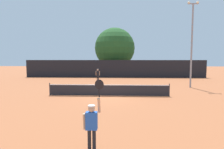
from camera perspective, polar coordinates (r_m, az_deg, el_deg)
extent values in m
plane|color=#9E5633|center=(15.85, -1.03, -6.53)|extent=(120.00, 120.00, 0.00)
cube|color=#232328|center=(15.77, -1.03, -4.84)|extent=(10.07, 0.03, 0.91)
cube|color=white|center=(15.70, -1.03, -3.21)|extent=(10.07, 0.04, 0.06)
cylinder|color=#333338|center=(16.84, -18.43, -4.26)|extent=(0.08, 0.08, 1.07)
cylinder|color=#333338|center=(16.24, 17.05, -4.56)|extent=(0.08, 0.08, 1.07)
cube|color=black|center=(31.07, 0.78, 1.77)|extent=(29.93, 0.12, 2.89)
cube|color=blue|center=(6.39, -6.24, -13.83)|extent=(0.38, 0.22, 0.59)
sphere|color=tan|center=(6.27, -6.28, -10.34)|extent=(0.23, 0.23, 0.23)
cylinder|color=white|center=(6.24, -6.29, -9.48)|extent=(0.24, 0.24, 0.04)
cylinder|color=black|center=(6.65, -6.91, -19.48)|extent=(0.12, 0.12, 0.80)
cylinder|color=black|center=(6.63, -5.46, -19.56)|extent=(0.12, 0.12, 0.80)
cylinder|color=tan|center=(6.44, -8.42, -13.98)|extent=(0.09, 0.17, 0.56)
cylinder|color=tan|center=(6.29, -3.98, -9.36)|extent=(0.09, 0.32, 0.54)
cylinder|color=black|center=(6.27, -3.94, -5.76)|extent=(0.04, 0.11, 0.28)
ellipsoid|color=black|center=(6.28, -3.89, -3.06)|extent=(0.30, 0.13, 0.36)
cube|color=black|center=(25.54, -4.37, 0.45)|extent=(0.38, 0.22, 0.63)
sphere|color=tan|center=(25.51, -4.38, 1.41)|extent=(0.24, 0.24, 0.24)
cylinder|color=white|center=(25.51, -4.38, 1.64)|extent=(0.25, 0.25, 0.04)
cylinder|color=black|center=(25.62, -4.54, -1.20)|extent=(0.12, 0.12, 0.85)
cylinder|color=black|center=(25.60, -4.18, -1.20)|extent=(0.12, 0.12, 0.85)
cylinder|color=tan|center=(25.57, -4.90, 0.38)|extent=(0.09, 0.18, 0.60)
cylinder|color=tan|center=(25.52, -3.83, 0.37)|extent=(0.09, 0.16, 0.60)
sphere|color=#CCE033|center=(17.05, -9.13, -5.67)|extent=(0.07, 0.07, 0.07)
cylinder|color=gray|center=(21.92, 23.10, 7.83)|extent=(0.18, 0.18, 8.83)
cube|color=gray|center=(22.62, 23.50, 19.19)|extent=(1.10, 0.10, 0.10)
sphere|color=#F2EDCC|center=(22.50, 22.38, 19.64)|extent=(0.28, 0.28, 0.28)
sphere|color=#F2EDCC|center=(22.80, 24.63, 19.37)|extent=(0.28, 0.28, 0.28)
cylinder|color=brown|center=(36.26, 0.83, 1.74)|extent=(0.56, 0.56, 2.28)
sphere|color=#235123|center=(36.26, 0.83, 8.08)|extent=(7.66, 7.66, 7.66)
cube|color=navy|center=(36.99, -3.88, 0.95)|extent=(2.24, 4.34, 0.90)
cube|color=#2D333D|center=(36.65, -3.94, 2.12)|extent=(1.87, 2.33, 0.64)
cylinder|color=black|center=(38.50, -4.90, 0.65)|extent=(0.22, 0.60, 0.60)
cylinder|color=black|center=(38.32, -2.38, 0.64)|extent=(0.22, 0.60, 0.60)
cylinder|color=black|center=(35.73, -5.49, 0.32)|extent=(0.22, 0.60, 0.60)
cylinder|color=black|center=(35.54, -2.77, 0.31)|extent=(0.22, 0.60, 0.60)
cube|color=red|center=(38.47, 4.25, 1.10)|extent=(2.24, 4.34, 0.90)
cube|color=#2D333D|center=(38.12, 4.27, 2.22)|extent=(1.88, 2.33, 0.64)
cylinder|color=black|center=(39.87, 2.97, 0.81)|extent=(0.22, 0.60, 0.60)
cylinder|color=black|center=(39.91, 5.41, 0.80)|extent=(0.22, 0.60, 0.60)
cylinder|color=black|center=(37.07, 3.00, 0.50)|extent=(0.22, 0.60, 0.60)
cylinder|color=black|center=(37.13, 5.62, 0.49)|extent=(0.22, 0.60, 0.60)
cube|color=navy|center=(39.94, 10.39, 1.17)|extent=(2.39, 4.40, 0.90)
cube|color=#2D333D|center=(39.60, 10.47, 2.26)|extent=(1.95, 2.39, 0.64)
cylinder|color=black|center=(41.24, 8.95, 0.89)|extent=(0.22, 0.60, 0.60)
cylinder|color=black|center=(41.47, 11.29, 0.88)|extent=(0.22, 0.60, 0.60)
cylinder|color=black|center=(38.47, 9.41, 0.60)|extent=(0.22, 0.60, 0.60)
cylinder|color=black|center=(38.71, 11.91, 0.59)|extent=(0.22, 0.60, 0.60)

